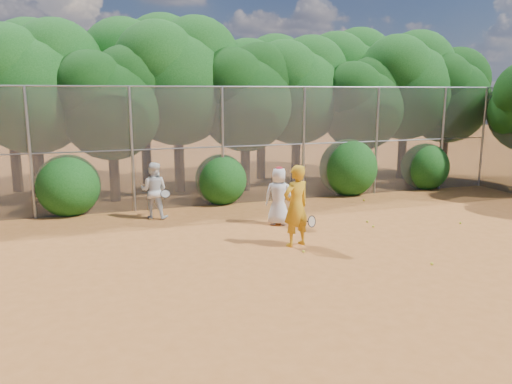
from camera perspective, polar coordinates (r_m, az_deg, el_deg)
name	(u,v)px	position (r m, az deg, el deg)	size (l,w,h in m)	color
ground	(329,253)	(12.25, 8.29, -6.94)	(80.00, 80.00, 0.00)	#A65C25
fence_back	(247,144)	(17.24, -0.99, 5.47)	(20.05, 0.09, 4.03)	gray
tree_1	(34,82)	(18.93, -24.08, 11.43)	(4.64, 4.03, 6.35)	black
tree_2	(112,99)	(18.19, -16.18, 10.17)	(3.99, 3.47, 5.47)	black
tree_3	(178,76)	(19.48, -8.89, 12.91)	(4.89, 4.26, 6.70)	black
tree_4	(246,94)	(19.49, -1.15, 11.17)	(4.19, 3.64, 5.73)	black
tree_5	(298,86)	(21.12, 4.80, 11.93)	(4.51, 3.92, 6.17)	black
tree_6	(363,101)	(21.37, 12.11, 10.16)	(3.86, 3.36, 5.29)	black
tree_7	(407,81)	(23.25, 16.85, 12.01)	(4.77, 4.14, 6.53)	black
tree_8	(448,92)	(24.22, 21.12, 10.60)	(4.25, 3.70, 5.82)	black
tree_9	(10,78)	(21.33, -26.31, 11.60)	(4.83, 4.20, 6.62)	black
tree_10	(144,72)	(21.53, -12.65, 13.24)	(5.15, 4.48, 7.06)	black
tree_11	(262,84)	(22.25, 0.70, 12.24)	(4.64, 4.03, 6.35)	black
tree_12	(347,77)	(24.66, 10.38, 12.78)	(5.02, 4.37, 6.88)	black
bush_0	(68,183)	(16.88, -20.68, 0.99)	(2.00, 2.00, 2.00)	#114612
bush_1	(221,177)	(17.44, -4.04, 1.68)	(1.80, 1.80, 1.80)	#114612
bush_2	(348,165)	(19.28, 10.49, 3.05)	(2.20, 2.20, 2.20)	#114612
bush_3	(425,165)	(21.22, 18.76, 2.98)	(1.90, 1.90, 1.90)	#114612
player_yellow	(296,206)	(12.49, 4.60, -1.60)	(0.93, 0.68, 2.06)	gold
player_teen	(279,196)	(14.53, 2.63, -0.45)	(0.99, 0.90, 1.72)	silver
player_white	(154,190)	(15.57, -11.59, 0.18)	(1.04, 0.95, 1.73)	white
ball_0	(373,226)	(14.75, 13.26, -3.84)	(0.07, 0.07, 0.07)	gold
ball_1	(367,222)	(15.24, 12.60, -3.31)	(0.07, 0.07, 0.07)	gold
ball_2	(432,264)	(11.99, 19.45, -7.73)	(0.07, 0.07, 0.07)	gold
ball_3	(460,223)	(15.90, 22.32, -3.29)	(0.07, 0.07, 0.07)	gold
ball_4	(304,251)	(12.20, 5.45, -6.78)	(0.07, 0.07, 0.07)	gold
ball_5	(364,200)	(18.22, 12.25, -0.90)	(0.07, 0.07, 0.07)	gold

